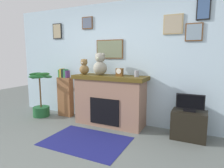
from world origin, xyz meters
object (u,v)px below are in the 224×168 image
(potted_plant, at_px, (41,101))
(mantel_clock, at_px, (120,72))
(fireplace, at_px, (110,100))
(bookshelf, at_px, (65,95))
(tv_stand, at_px, (189,125))
(teddy_bear_cream, at_px, (84,67))
(teddy_bear_grey, at_px, (100,65))
(television, at_px, (190,103))
(candle_jar, at_px, (137,74))

(potted_plant, height_order, mantel_clock, mantel_clock)
(fireplace, height_order, mantel_clock, mantel_clock)
(bookshelf, xyz_separation_m, tv_stand, (2.84, -0.10, -0.28))
(teddy_bear_cream, bearing_deg, teddy_bear_grey, -0.02)
(bookshelf, bearing_deg, mantel_clock, -3.18)
(bookshelf, relative_size, teddy_bear_grey, 2.46)
(fireplace, height_order, television, fireplace)
(teddy_bear_cream, bearing_deg, bookshelf, 172.60)
(tv_stand, xyz_separation_m, teddy_bear_cream, (-2.22, 0.02, 0.96))
(candle_jar, height_order, teddy_bear_grey, teddy_bear_grey)
(television, relative_size, mantel_clock, 2.99)
(television, distance_m, teddy_bear_cream, 2.29)
(bookshelf, xyz_separation_m, candle_jar, (1.84, -0.08, 0.59))
(potted_plant, relative_size, mantel_clock, 6.82)
(fireplace, xyz_separation_m, mantel_clock, (0.23, -0.02, 0.61))
(tv_stand, distance_m, candle_jar, 1.33)
(television, distance_m, teddy_bear_grey, 1.92)
(teddy_bear_grey, bearing_deg, teddy_bear_cream, 179.98)
(bookshelf, relative_size, mantel_clock, 7.33)
(bookshelf, height_order, teddy_bear_cream, teddy_bear_cream)
(mantel_clock, xyz_separation_m, teddy_bear_grey, (-0.45, 0.00, 0.13))
(teddy_bear_grey, bearing_deg, bookshelf, 175.49)
(television, height_order, teddy_bear_grey, teddy_bear_grey)
(fireplace, bearing_deg, bookshelf, 177.13)
(bookshelf, height_order, mantel_clock, mantel_clock)
(tv_stand, relative_size, mantel_clock, 3.71)
(fireplace, xyz_separation_m, teddy_bear_cream, (-0.63, -0.02, 0.68))
(television, xyz_separation_m, teddy_bear_cream, (-2.22, 0.02, 0.57))
(teddy_bear_cream, bearing_deg, potted_plant, -169.46)
(television, distance_m, candle_jar, 1.11)
(teddy_bear_cream, bearing_deg, tv_stand, -0.49)
(fireplace, relative_size, mantel_clock, 9.95)
(fireplace, height_order, potted_plant, potted_plant)
(bookshelf, bearing_deg, fireplace, -2.87)
(mantel_clock, bearing_deg, potted_plant, -173.97)
(bookshelf, distance_m, tv_stand, 2.85)
(teddy_bear_grey, bearing_deg, mantel_clock, -0.14)
(tv_stand, bearing_deg, bookshelf, 177.98)
(potted_plant, bearing_deg, teddy_bear_grey, 7.81)
(bookshelf, bearing_deg, potted_plant, -150.42)
(teddy_bear_cream, bearing_deg, fireplace, 1.66)
(tv_stand, relative_size, teddy_bear_cream, 1.72)
(mantel_clock, distance_m, teddy_bear_cream, 0.86)
(mantel_clock, bearing_deg, bookshelf, 176.82)
(fireplace, xyz_separation_m, potted_plant, (-1.77, -0.23, -0.16))
(potted_plant, distance_m, candle_jar, 2.48)
(tv_stand, bearing_deg, mantel_clock, 179.25)
(tv_stand, relative_size, candle_jar, 4.74)
(bookshelf, xyz_separation_m, teddy_bear_cream, (0.62, -0.08, 0.69))
(fireplace, bearing_deg, television, -1.39)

